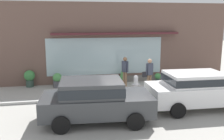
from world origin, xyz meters
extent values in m
plane|color=#9E9B93|center=(0.00, 0.00, 0.00)|extent=(60.00, 60.00, 0.00)
cube|color=#B2B2AD|center=(0.00, -0.20, 0.06)|extent=(14.00, 0.24, 0.12)
cube|color=brown|center=(0.00, 3.20, 2.35)|extent=(14.00, 0.36, 4.70)
cube|color=#9EB7BC|center=(-0.61, 3.00, 1.59)|extent=(6.83, 0.03, 2.16)
cube|color=#4C1E23|center=(0.00, 2.85, 2.92)|extent=(7.43, 0.56, 0.12)
cube|color=#605E59|center=(0.00, 2.98, 0.18)|extent=(7.23, 0.20, 0.36)
cylinder|color=#B2B2B7|center=(0.55, 0.53, 0.03)|extent=(0.33, 0.33, 0.06)
cylinder|color=#B2B2B7|center=(0.55, 0.53, 0.40)|extent=(0.22, 0.22, 0.69)
sphere|color=#B2B2B7|center=(0.55, 0.53, 0.81)|extent=(0.24, 0.24, 0.24)
cylinder|color=#B2B2B7|center=(0.40, 0.53, 0.44)|extent=(0.10, 0.09, 0.09)
cylinder|color=#B2B2B7|center=(0.70, 0.53, 0.44)|extent=(0.10, 0.09, 0.09)
cylinder|color=#B2B2B7|center=(0.55, 0.38, 0.44)|extent=(0.09, 0.10, 0.09)
cylinder|color=brown|center=(1.31, 0.86, 0.42)|extent=(0.12, 0.12, 0.83)
cylinder|color=brown|center=(1.45, 0.89, 0.42)|extent=(0.12, 0.12, 0.83)
cube|color=#333847|center=(1.38, 0.88, 1.14)|extent=(0.31, 0.25, 0.62)
sphere|color=#A37556|center=(1.38, 0.88, 1.57)|extent=(0.23, 0.23, 0.23)
cylinder|color=#333847|center=(1.20, 0.84, 1.16)|extent=(0.08, 0.08, 0.59)
cylinder|color=#333847|center=(1.56, 0.92, 1.16)|extent=(0.08, 0.08, 0.59)
cube|color=black|center=(1.11, 0.83, 0.88)|extent=(0.26, 0.15, 0.28)
cylinder|color=brown|center=(0.27, 1.99, 0.41)|extent=(0.12, 0.12, 0.82)
cylinder|color=brown|center=(0.36, 1.88, 0.41)|extent=(0.12, 0.12, 0.82)
cube|color=#333847|center=(0.31, 1.93, 1.13)|extent=(0.33, 0.35, 0.62)
sphere|color=brown|center=(0.31, 1.93, 1.55)|extent=(0.22, 0.22, 0.22)
cylinder|color=#333847|center=(0.19, 2.09, 1.14)|extent=(0.08, 0.08, 0.58)
cylinder|color=#333847|center=(0.43, 1.78, 1.14)|extent=(0.08, 0.08, 0.58)
cube|color=white|center=(2.51, -2.18, 0.67)|extent=(4.30, 1.91, 0.75)
cube|color=white|center=(2.30, -2.18, 1.28)|extent=(2.38, 1.71, 0.54)
cube|color=#1E2328|center=(2.30, -2.18, 1.28)|extent=(2.42, 1.73, 0.30)
cylinder|color=black|center=(3.85, -1.30, 0.30)|extent=(0.61, 0.19, 0.60)
cylinder|color=black|center=(1.22, -1.23, 0.30)|extent=(0.61, 0.19, 0.60)
cylinder|color=black|center=(1.17, -3.07, 0.30)|extent=(0.61, 0.19, 0.60)
cube|color=#383A3D|center=(-1.89, -2.77, 0.66)|extent=(4.13, 2.14, 0.70)
cube|color=#383A3D|center=(-2.09, -2.76, 1.26)|extent=(2.32, 1.86, 0.60)
cube|color=#1E2328|center=(-2.09, -2.76, 1.26)|extent=(2.36, 1.89, 0.33)
cylinder|color=black|center=(-0.58, -1.91, 0.31)|extent=(0.62, 0.22, 0.61)
cylinder|color=black|center=(-0.72, -3.81, 0.31)|extent=(0.62, 0.22, 0.61)
cylinder|color=black|center=(-3.06, -1.73, 0.31)|extent=(0.62, 0.22, 0.61)
cylinder|color=black|center=(-3.20, -3.63, 0.31)|extent=(0.62, 0.22, 0.61)
cylinder|color=#33473D|center=(0.35, 2.73, 0.10)|extent=(0.40, 0.40, 0.20)
cone|color=#4C934C|center=(0.35, 2.73, 0.57)|extent=(0.36, 0.36, 0.74)
cylinder|color=#4C4C51|center=(-3.43, 2.39, 0.19)|extent=(0.47, 0.47, 0.38)
sphere|color=#4C934C|center=(-3.43, 2.39, 0.55)|extent=(0.50, 0.50, 0.50)
sphere|color=orange|center=(-3.53, 2.25, 0.63)|extent=(0.13, 0.13, 0.13)
sphere|color=#E5C64C|center=(-3.54, 2.35, 0.67)|extent=(0.10, 0.10, 0.10)
sphere|color=#DB4C7A|center=(-3.41, 2.31, 0.61)|extent=(0.10, 0.10, 0.10)
cylinder|color=#33473D|center=(-4.95, 2.80, 0.20)|extent=(0.42, 0.42, 0.39)
sphere|color=#3D8442|center=(-4.95, 2.80, 0.64)|extent=(0.59, 0.59, 0.59)
cylinder|color=#9E6042|center=(-1.29, 2.53, 0.11)|extent=(0.28, 0.28, 0.22)
sphere|color=#4C934C|center=(-1.29, 2.53, 0.35)|extent=(0.35, 0.35, 0.35)
sphere|color=#DB4C7A|center=(-1.18, 2.49, 0.40)|extent=(0.08, 0.08, 0.08)
sphere|color=orange|center=(-1.30, 2.64, 0.43)|extent=(0.09, 0.09, 0.09)
cylinder|color=#33473D|center=(2.49, 2.50, 0.11)|extent=(0.24, 0.24, 0.21)
sphere|color=#3D8442|center=(2.49, 2.50, 0.37)|extent=(0.37, 0.37, 0.37)
camera|label=1|loc=(-3.02, -11.58, 3.69)|focal=40.60mm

